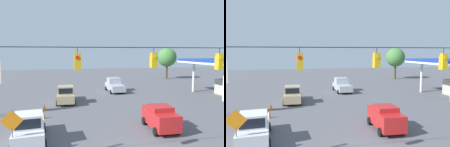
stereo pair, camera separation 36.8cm
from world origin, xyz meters
TOP-DOWN VIEW (x-y plane):
  - overhead_signal_span at (-0.03, 0.02)m, footprint 22.00×0.38m
  - sedan_red_crossing_near at (-2.74, -4.83)m, footprint 2.10×4.03m
  - pickup_truck_white_parked_shoulder at (7.04, -4.50)m, footprint 2.53×5.25m
  - pickup_truck_silver_oncoming_deep at (-3.06, -21.92)m, footprint 2.33×5.29m
  - pickup_truck_tan_withflow_far at (4.45, -15.91)m, footprint 2.25×5.32m
  - traffic_cone_nearest at (6.49, -4.67)m, footprint 0.36×0.36m
  - traffic_cone_second at (6.58, -7.27)m, footprint 0.36×0.36m
  - traffic_cone_third at (6.59, -9.84)m, footprint 0.36×0.36m
  - traffic_cone_fourth at (6.70, -12.60)m, footprint 0.36×0.36m
  - work_zone_sign at (7.64, -2.30)m, footprint 1.27×0.06m
  - tree_horizon_left at (-18.53, -35.23)m, footprint 4.29×4.29m

SIDE VIEW (x-z plane):
  - traffic_cone_nearest at x=6.49m, z-range 0.00..0.70m
  - traffic_cone_second at x=6.58m, z-range 0.00..0.70m
  - traffic_cone_third at x=6.59m, z-range 0.00..0.70m
  - traffic_cone_fourth at x=6.70m, z-range 0.00..0.70m
  - pickup_truck_white_parked_shoulder at x=7.04m, z-range -0.09..2.03m
  - pickup_truck_tan_withflow_far at x=4.45m, z-range -0.08..2.04m
  - pickup_truck_silver_oncoming_deep at x=-3.06m, z-range -0.08..2.04m
  - sedan_red_crossing_near at x=-2.74m, z-range 0.04..1.96m
  - work_zone_sign at x=7.64m, z-range 0.57..3.41m
  - overhead_signal_span at x=-0.03m, z-range 0.75..8.08m
  - tree_horizon_left at x=-18.53m, z-range 1.38..8.49m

